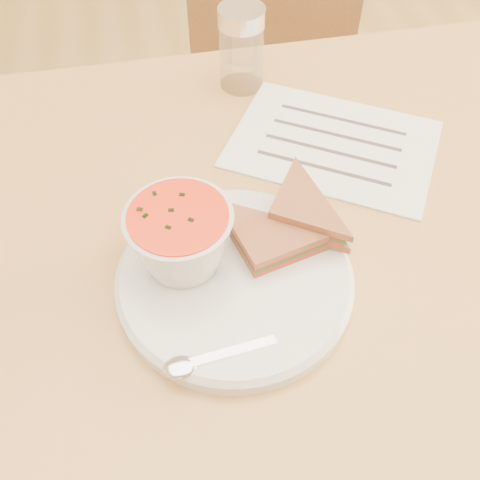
{
  "coord_description": "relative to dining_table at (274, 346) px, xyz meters",
  "views": [
    {
      "loc": [
        -0.15,
        -0.42,
        1.24
      ],
      "look_at": [
        -0.08,
        -0.08,
        0.8
      ],
      "focal_mm": 40.0,
      "sensor_mm": 36.0,
      "label": 1
    }
  ],
  "objects": [
    {
      "name": "dining_table",
      "position": [
        0.0,
        0.0,
        0.0
      ],
      "size": [
        1.0,
        0.7,
        0.75
      ],
      "primitive_type": null,
      "color": "olive",
      "rests_on": "floor"
    },
    {
      "name": "floor",
      "position": [
        0.0,
        0.0,
        -0.38
      ],
      "size": [
        5.0,
        6.0,
        0.01
      ],
      "primitive_type": "cube",
      "color": "olive",
      "rests_on": "ground"
    },
    {
      "name": "sandwich_half_a",
      "position": [
        -0.07,
        -0.12,
        0.41
      ],
      "size": [
        0.12,
        0.12,
        0.03
      ],
      "primitive_type": null,
      "rotation": [
        0.0,
        0.0,
        0.24
      ],
      "color": "#9D5A37",
      "rests_on": "plate"
    },
    {
      "name": "soup_bowl",
      "position": [
        -0.14,
        -0.07,
        0.43
      ],
      "size": [
        0.13,
        0.13,
        0.08
      ],
      "primitive_type": null,
      "rotation": [
        0.0,
        0.0,
        -0.14
      ],
      "color": "silver",
      "rests_on": "plate"
    },
    {
      "name": "sandwich_half_b",
      "position": [
        -0.04,
        -0.06,
        0.42
      ],
      "size": [
        0.13,
        0.13,
        0.03
      ],
      "primitive_type": null,
      "rotation": [
        0.0,
        0.0,
        -0.58
      ],
      "color": "#9D5A37",
      "rests_on": "plate"
    },
    {
      "name": "paper_menu",
      "position": [
        0.09,
        0.09,
        0.38
      ],
      "size": [
        0.33,
        0.31,
        0.0
      ],
      "primitive_type": null,
      "rotation": [
        0.0,
        0.0,
        -0.57
      ],
      "color": "white",
      "rests_on": "dining_table"
    },
    {
      "name": "condiment_shaker",
      "position": [
        -0.01,
        0.25,
        0.43
      ],
      "size": [
        0.08,
        0.08,
        0.12
      ],
      "primitive_type": null,
      "rotation": [
        0.0,
        0.0,
        -0.2
      ],
      "color": "silver",
      "rests_on": "dining_table"
    },
    {
      "name": "spoon",
      "position": [
        -0.11,
        -0.19,
        0.4
      ],
      "size": [
        0.17,
        0.05,
        0.01
      ],
      "primitive_type": null,
      "rotation": [
        0.0,
        0.0,
        0.11
      ],
      "color": "silver",
      "rests_on": "plate"
    },
    {
      "name": "plate",
      "position": [
        -0.09,
        -0.1,
        0.38
      ],
      "size": [
        0.3,
        0.3,
        0.02
      ],
      "primitive_type": null,
      "rotation": [
        0.0,
        0.0,
        -0.19
      ],
      "color": "silver",
      "rests_on": "dining_table"
    },
    {
      "name": "chair_far",
      "position": [
        0.1,
        0.47,
        0.04
      ],
      "size": [
        0.45,
        0.45,
        0.82
      ],
      "primitive_type": null,
      "rotation": [
        0.0,
        0.0,
        2.89
      ],
      "color": "brown",
      "rests_on": "floor"
    }
  ]
}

